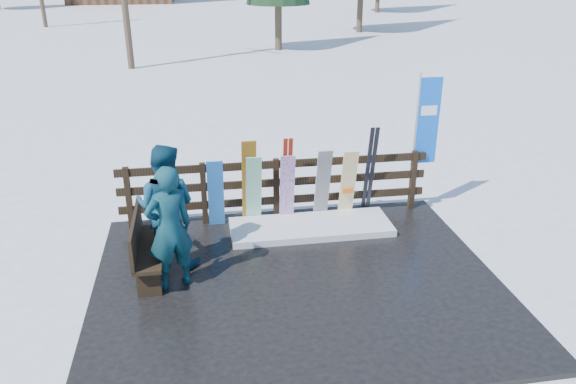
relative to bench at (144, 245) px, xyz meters
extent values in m
plane|color=white|center=(2.23, -0.55, -0.60)|extent=(700.00, 700.00, 0.00)
cube|color=black|center=(2.23, -0.55, -0.56)|extent=(6.00, 5.00, 0.08)
cube|color=black|center=(-0.37, 1.65, 0.06)|extent=(0.10, 0.10, 1.15)
cube|color=black|center=(0.93, 1.65, 0.06)|extent=(0.10, 0.10, 1.15)
cube|color=black|center=(2.23, 1.65, 0.06)|extent=(0.10, 0.10, 1.15)
cube|color=black|center=(3.53, 1.65, 0.06)|extent=(0.10, 0.10, 1.15)
cube|color=black|center=(4.83, 1.65, 0.06)|extent=(0.10, 0.10, 1.15)
cube|color=black|center=(2.23, 1.65, -0.17)|extent=(5.60, 0.05, 0.14)
cube|color=black|center=(2.23, 1.65, 0.18)|extent=(5.60, 0.05, 0.14)
cube|color=black|center=(2.23, 1.65, 0.53)|extent=(5.60, 0.05, 0.14)
cube|color=white|center=(2.75, 1.05, -0.46)|extent=(2.83, 1.00, 0.12)
cube|color=black|center=(0.07, 0.00, -0.07)|extent=(0.40, 1.50, 0.06)
cube|color=black|center=(0.07, -0.60, -0.29)|extent=(0.34, 0.06, 0.45)
cube|color=black|center=(0.07, 0.60, -0.29)|extent=(0.34, 0.06, 0.45)
cube|color=black|center=(-0.11, 0.00, 0.20)|extent=(0.05, 1.50, 0.50)
cube|color=#2E7BD3|center=(1.13, 1.43, 0.14)|extent=(0.28, 0.29, 1.30)
cube|color=white|center=(1.80, 1.43, 0.16)|extent=(0.27, 0.36, 1.35)
cube|color=#FFA014|center=(1.72, 1.43, 0.30)|extent=(0.25, 0.35, 1.63)
cube|color=white|center=(2.39, 1.43, 0.14)|extent=(0.26, 0.25, 1.32)
cube|color=black|center=(3.04, 1.43, 0.18)|extent=(0.26, 0.36, 1.39)
cube|color=white|center=(3.50, 1.43, 0.16)|extent=(0.27, 0.33, 1.35)
cube|color=maroon|center=(2.35, 1.50, 0.29)|extent=(0.08, 0.32, 1.62)
cube|color=maroon|center=(2.44, 1.50, 0.29)|extent=(0.07, 0.32, 1.62)
cube|color=black|center=(3.88, 1.50, 0.36)|extent=(0.08, 0.35, 1.74)
cube|color=black|center=(3.97, 1.50, 0.36)|extent=(0.08, 0.35, 1.74)
cylinder|color=silver|center=(4.81, 1.70, 0.78)|extent=(0.04, 0.04, 2.60)
cube|color=blue|center=(5.03, 1.70, 1.18)|extent=(0.42, 0.02, 1.60)
imported|color=#105754|center=(0.41, -0.38, 0.42)|extent=(0.80, 0.67, 1.88)
imported|color=navy|center=(0.34, 0.30, 0.47)|extent=(1.15, 1.02, 1.96)
camera|label=1|loc=(0.91, -7.62, 4.01)|focal=35.00mm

